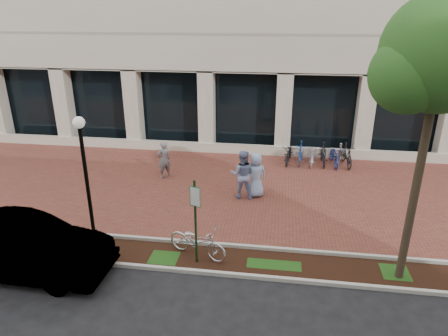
# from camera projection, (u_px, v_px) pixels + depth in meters

# --- Properties ---
(ground) EXTENTS (120.00, 120.00, 0.00)m
(ground) POSITION_uv_depth(u_px,v_px,m) (233.00, 188.00, 16.95)
(ground) COLOR black
(ground) RESTS_ON ground
(brick_plaza) EXTENTS (40.00, 9.00, 0.01)m
(brick_plaza) POSITION_uv_depth(u_px,v_px,m) (233.00, 188.00, 16.95)
(brick_plaza) COLOR brown
(brick_plaza) RESTS_ON ground
(planting_strip) EXTENTS (40.00, 1.50, 0.01)m
(planting_strip) POSITION_uv_depth(u_px,v_px,m) (212.00, 259.00, 12.11)
(planting_strip) COLOR black
(planting_strip) RESTS_ON ground
(curb_plaza_side) EXTENTS (40.00, 0.12, 0.12)m
(curb_plaza_side) POSITION_uv_depth(u_px,v_px,m) (216.00, 244.00, 12.78)
(curb_plaza_side) COLOR beige
(curb_plaza_side) RESTS_ON ground
(curb_street_side) EXTENTS (40.00, 0.12, 0.12)m
(curb_street_side) POSITION_uv_depth(u_px,v_px,m) (207.00, 273.00, 11.40)
(curb_street_side) COLOR beige
(curb_street_side) RESTS_ON ground
(parking_sign) EXTENTS (0.34, 0.07, 2.67)m
(parking_sign) POSITION_uv_depth(u_px,v_px,m) (195.00, 213.00, 11.35)
(parking_sign) COLOR #153B18
(parking_sign) RESTS_ON ground
(lamppost) EXTENTS (0.36, 0.36, 4.16)m
(lamppost) POSITION_uv_depth(u_px,v_px,m) (86.00, 174.00, 12.31)
(lamppost) COLOR black
(lamppost) RESTS_ON ground
(street_tree) EXTENTS (3.35, 2.80, 7.55)m
(street_tree) POSITION_uv_depth(u_px,v_px,m) (442.00, 61.00, 9.15)
(street_tree) COLOR #403524
(street_tree) RESTS_ON ground
(locked_bicycle) EXTENTS (2.09, 1.34, 1.04)m
(locked_bicycle) POSITION_uv_depth(u_px,v_px,m) (198.00, 241.00, 12.10)
(locked_bicycle) COLOR silver
(locked_bicycle) RESTS_ON ground
(pedestrian_left) EXTENTS (0.74, 0.72, 1.70)m
(pedestrian_left) POSITION_uv_depth(u_px,v_px,m) (164.00, 159.00, 17.80)
(pedestrian_left) COLOR slate
(pedestrian_left) RESTS_ON ground
(pedestrian_mid) EXTENTS (0.97, 0.76, 1.99)m
(pedestrian_mid) POSITION_uv_depth(u_px,v_px,m) (242.00, 174.00, 15.80)
(pedestrian_mid) COLOR #7D8EBB
(pedestrian_mid) RESTS_ON ground
(pedestrian_right) EXTENTS (1.05, 0.90, 1.83)m
(pedestrian_right) POSITION_uv_depth(u_px,v_px,m) (256.00, 175.00, 15.93)
(pedestrian_right) COLOR #9CBDE8
(pedestrian_right) RESTS_ON ground
(bollard) EXTENTS (0.12, 0.12, 0.98)m
(bollard) POSITION_uv_depth(u_px,v_px,m) (340.00, 152.00, 19.80)
(bollard) COLOR silver
(bollard) RESTS_ON ground
(bike_rack_cluster) EXTENTS (3.56, 1.92, 1.08)m
(bike_rack_cluster) POSITION_uv_depth(u_px,v_px,m) (317.00, 154.00, 19.46)
(bike_rack_cluster) COLOR black
(bike_rack_cluster) RESTS_ON ground
(sedan_near_curb) EXTENTS (5.04, 1.87, 1.65)m
(sedan_near_curb) POSITION_uv_depth(u_px,v_px,m) (23.00, 248.00, 11.22)
(sedan_near_curb) COLOR silver
(sedan_near_curb) RESTS_ON ground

